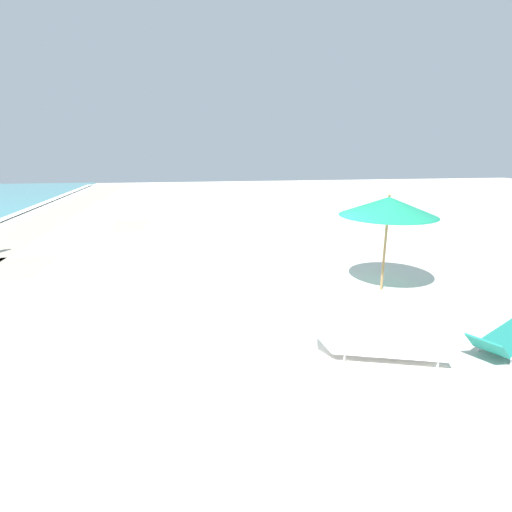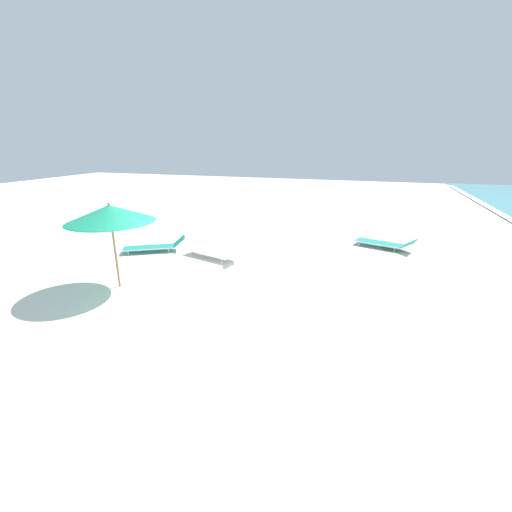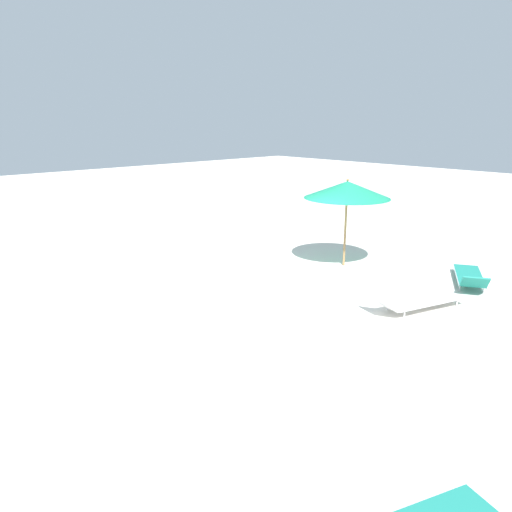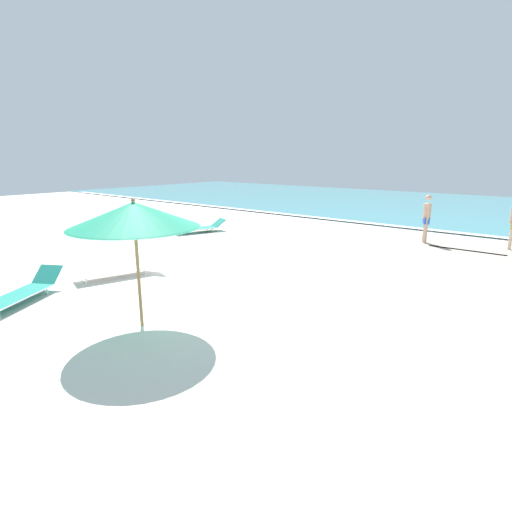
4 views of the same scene
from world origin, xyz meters
The scene contains 7 objects.
ground_plane centered at (0.00, 0.01, -0.08)m, with size 60.00×60.00×0.16m.
ocean_water centered at (0.00, 20.59, 0.03)m, with size 60.00×18.94×0.07m.
beach_umbrella centered at (0.28, -2.40, 2.09)m, with size 2.31×2.31×2.39m.
sun_lounger_under_umbrella centered at (-5.92, 4.86, 0.21)m, with size 1.30×2.28×0.49m.
sun_lounger_beside_umbrella centered at (-2.79, -0.83, 0.21)m, with size 1.24×2.35×0.59m.
sun_lounger_near_water_left centered at (-2.85, -3.30, 0.21)m, with size 1.65×2.24×0.54m.
beachgoer_wading_adult centered at (2.04, 8.70, 1.00)m, with size 0.30×0.41×1.76m.
Camera 4 is at (6.38, -6.45, 3.09)m, focal length 28.00 mm.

